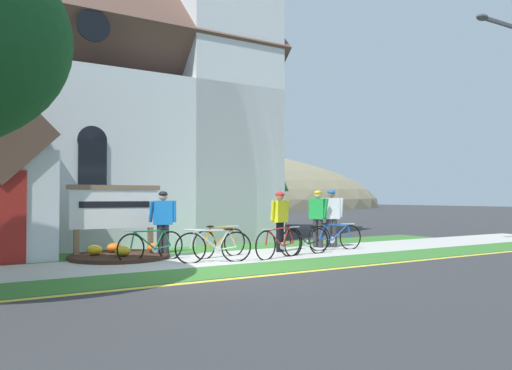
# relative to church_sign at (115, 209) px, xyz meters

# --- Properties ---
(ground) EXTENTS (140.00, 140.00, 0.00)m
(ground) POSITION_rel_church_sign_xyz_m (1.22, 0.71, -1.20)
(ground) COLOR #333335
(sidewalk_slab) EXTENTS (32.00, 2.42, 0.01)m
(sidewalk_slab) POSITION_rel_church_sign_xyz_m (-0.27, -1.64, -1.20)
(sidewalk_slab) COLOR #B7B5AD
(sidewalk_slab) RESTS_ON ground
(grass_verge) EXTENTS (32.00, 1.50, 0.01)m
(grass_verge) POSITION_rel_church_sign_xyz_m (-0.27, -3.60, -1.20)
(grass_verge) COLOR #38722D
(grass_verge) RESTS_ON ground
(church_lawn) EXTENTS (24.00, 1.74, 0.01)m
(church_lawn) POSITION_rel_church_sign_xyz_m (-0.27, 0.44, -1.20)
(church_lawn) COLOR #38722D
(church_lawn) RESTS_ON ground
(curb_paint_stripe) EXTENTS (28.00, 0.16, 0.01)m
(curb_paint_stripe) POSITION_rel_church_sign_xyz_m (-0.27, -4.50, -1.20)
(curb_paint_stripe) COLOR yellow
(curb_paint_stripe) RESTS_ON ground
(church_building) EXTENTS (13.27, 10.40, 13.54)m
(church_building) POSITION_rel_church_sign_xyz_m (0.28, 5.24, 3.57)
(church_building) COLOR silver
(church_building) RESTS_ON ground
(church_sign) EXTENTS (2.31, 0.21, 1.80)m
(church_sign) POSITION_rel_church_sign_xyz_m (0.00, 0.00, 0.00)
(church_sign) COLOR #7F6047
(church_sign) RESTS_ON ground
(flower_bed) EXTENTS (2.42, 2.42, 0.34)m
(flower_bed) POSITION_rel_church_sign_xyz_m (0.01, -0.44, -1.12)
(flower_bed) COLOR #382319
(flower_bed) RESTS_ON ground
(bicycle_orange) EXTENTS (1.69, 0.21, 0.77)m
(bicycle_orange) POSITION_rel_church_sign_xyz_m (4.31, -2.21, -0.84)
(bicycle_orange) COLOR black
(bicycle_orange) RESTS_ON ground
(bicycle_black) EXTENTS (1.72, 0.40, 0.78)m
(bicycle_black) POSITION_rel_church_sign_xyz_m (0.48, -1.39, -0.84)
(bicycle_black) COLOR black
(bicycle_black) RESTS_ON ground
(bicycle_green) EXTENTS (1.74, 0.27, 0.80)m
(bicycle_green) POSITION_rel_church_sign_xyz_m (5.72, -1.73, -0.83)
(bicycle_green) COLOR black
(bicycle_green) RESTS_ON ground
(bicycle_blue) EXTENTS (1.73, 0.48, 0.80)m
(bicycle_blue) POSITION_rel_church_sign_xyz_m (1.63, -2.33, -0.83)
(bicycle_blue) COLOR black
(bicycle_blue) RESTS_ON ground
(bicycle_silver) EXTENTS (1.71, 0.51, 0.83)m
(bicycle_silver) POSITION_rel_church_sign_xyz_m (3.39, -2.43, -0.83)
(bicycle_silver) COLOR black
(bicycle_silver) RESTS_ON ground
(bicycle_yellow) EXTENTS (1.67, 0.44, 0.82)m
(bicycle_yellow) POSITION_rel_church_sign_xyz_m (2.18, -1.54, -0.83)
(bicycle_yellow) COLOR black
(bicycle_yellow) RESTS_ON ground
(cyclist_in_red_jersey) EXTENTS (0.61, 0.39, 1.65)m
(cyclist_in_red_jersey) POSITION_rel_church_sign_xyz_m (0.96, -0.83, -0.24)
(cyclist_in_red_jersey) COLOR #2D2D33
(cyclist_in_red_jersey) RESTS_ON ground
(cyclist_in_blue_jersey) EXTENTS (0.54, 0.56, 1.72)m
(cyclist_in_blue_jersey) POSITION_rel_church_sign_xyz_m (6.12, -1.11, -0.19)
(cyclist_in_blue_jersey) COLOR #2D2D33
(cyclist_in_blue_jersey) RESTS_ON ground
(cyclist_in_orange_jersey) EXTENTS (0.64, 0.34, 1.64)m
(cyclist_in_orange_jersey) POSITION_rel_church_sign_xyz_m (4.13, -1.32, -0.24)
(cyclist_in_orange_jersey) COLOR black
(cyclist_in_orange_jersey) RESTS_ON ground
(cyclist_in_green_jersey) EXTENTS (0.36, 0.72, 1.70)m
(cyclist_in_green_jersey) POSITION_rel_church_sign_xyz_m (5.76, -0.92, -0.20)
(cyclist_in_green_jersey) COLOR #2D2D33
(cyclist_in_green_jersey) RESTS_ON ground
(roadside_conifer) EXTENTS (3.83, 3.83, 6.68)m
(roadside_conifer) POSITION_rel_church_sign_xyz_m (8.02, 7.12, 3.02)
(roadside_conifer) COLOR #4C3823
(roadside_conifer) RESTS_ON ground
(distant_hill) EXTENTS (93.92, 55.50, 18.75)m
(distant_hill) POSITION_rel_church_sign_xyz_m (10.29, 55.00, -1.20)
(distant_hill) COLOR #847A5B
(distant_hill) RESTS_ON ground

